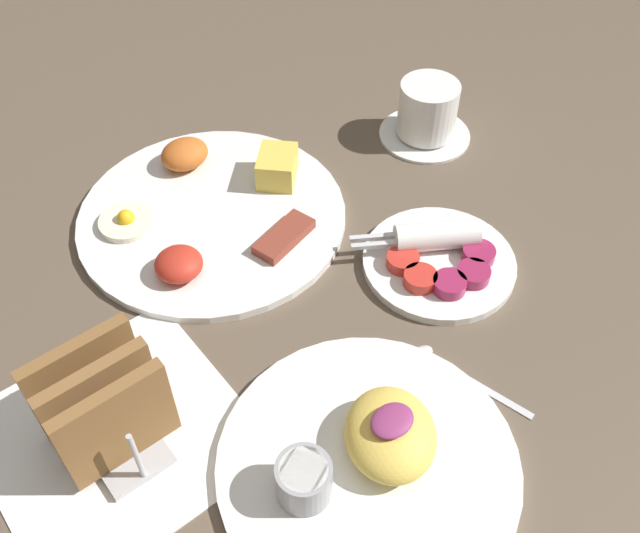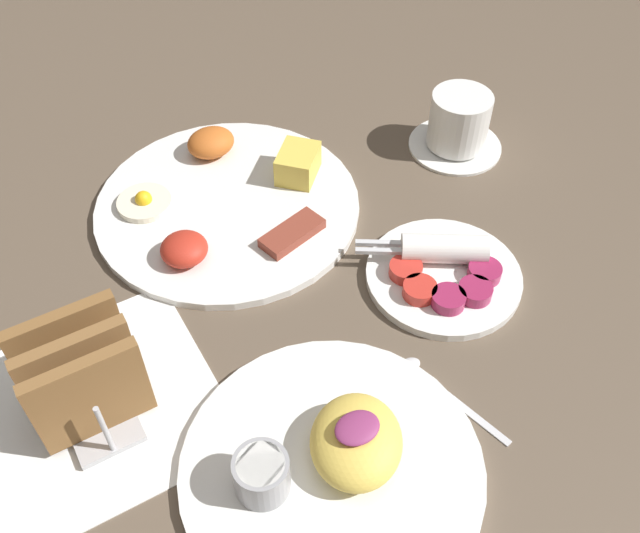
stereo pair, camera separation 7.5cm
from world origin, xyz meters
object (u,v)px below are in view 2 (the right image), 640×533
plate_breakfast (228,201)px  coffee_cup (458,124)px  plate_condiments (444,272)px  toast_rack (83,377)px  plate_foreground (332,461)px

plate_breakfast → coffee_cup: (0.30, -0.04, 0.03)m
plate_breakfast → coffee_cup: bearing=-8.3°
plate_condiments → toast_rack: 0.38m
plate_foreground → toast_rack: 0.23m
plate_foreground → coffee_cup: coffee_cup is taller
plate_condiments → coffee_cup: coffee_cup is taller
plate_breakfast → plate_condiments: size_ratio=1.85×
plate_condiments → plate_foreground: size_ratio=0.63×
plate_condiments → plate_foreground: plate_foreground is taller
plate_breakfast → plate_condiments: plate_breakfast is taller
toast_rack → coffee_cup: toast_rack is taller
plate_breakfast → coffee_cup: 0.31m
plate_breakfast → toast_rack: bearing=-140.1°
plate_breakfast → plate_condiments: 0.27m
toast_rack → plate_foreground: bearing=-45.7°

